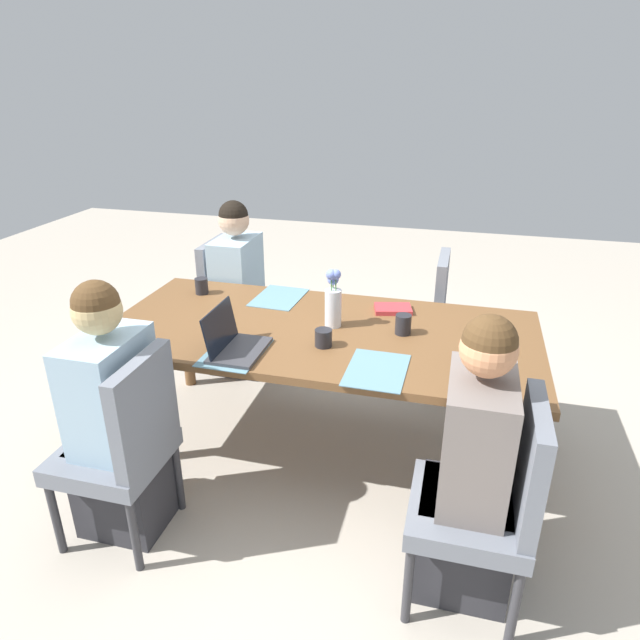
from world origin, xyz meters
The scene contains 20 objects.
ground_plane centered at (0.00, 0.00, 0.00)m, with size 10.00×10.00×0.00m, color #B2A899.
dining_table centered at (0.00, 0.00, 0.66)m, with size 2.21×1.05×0.72m.
chair_far_left_near centered at (-0.84, 0.81, 0.50)m, with size 0.44×0.44×0.90m.
person_far_left_near centered at (-0.77, 0.75, 0.53)m, with size 0.36×0.40×1.19m.
chair_near_left_mid centered at (0.87, -0.81, 0.50)m, with size 0.44×0.44×0.90m.
person_near_left_mid centered at (0.79, -0.75, 0.53)m, with size 0.36×0.40×1.19m.
chair_near_left_far centered at (-0.63, -0.85, 0.50)m, with size 0.44×0.44×0.90m.
person_near_left_far centered at (-0.71, -0.79, 0.53)m, with size 0.36×0.40×1.19m.
chair_far_right_near centered at (0.68, 0.85, 0.50)m, with size 0.44×0.44×0.90m.
flower_vase centered at (0.05, 0.06, 0.87)m, with size 0.09×0.10×0.31m.
placemat_far_left_near centered at (-0.35, 0.36, 0.73)m, with size 0.36×0.26×0.00m, color slate.
placemat_near_left_mid centered at (0.36, -0.36, 0.73)m, with size 0.36×0.26×0.00m, color slate.
placemat_near_left_far centered at (-0.32, -0.36, 0.73)m, with size 0.36×0.26×0.00m, color slate.
laptop_near_left_far centered at (-0.33, -0.36, 0.77)m, with size 0.22×0.32×0.21m.
coffee_mug_near_left centered at (0.42, 0.05, 0.77)m, with size 0.08×0.08×0.10m, color #232328.
coffee_mug_near_right centered at (-0.84, -0.45, 0.77)m, with size 0.08×0.08×0.09m, color white.
coffee_mug_centre_left centered at (0.74, -0.18, 0.77)m, with size 0.08×0.08×0.10m, color #232328.
coffee_mug_centre_right centered at (-0.81, 0.31, 0.77)m, with size 0.08×0.08×0.10m, color #232328.
coffee_mug_far_left centered at (0.07, -0.19, 0.77)m, with size 0.08×0.08×0.09m, color #232328.
book_red_cover centered at (0.33, 0.33, 0.74)m, with size 0.20×0.14×0.03m, color #B73338.
Camera 1 is at (0.67, -2.55, 1.93)m, focal length 31.65 mm.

